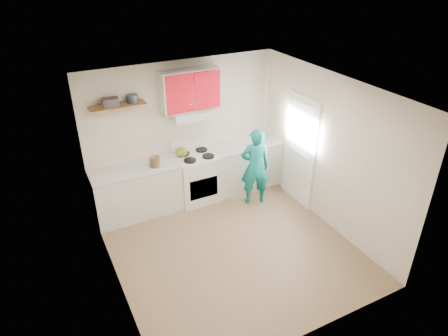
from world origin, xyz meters
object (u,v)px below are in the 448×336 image
stove (197,177)px  kettle (182,152)px  tin (132,98)px  crock (155,162)px  person (255,167)px

stove → kettle: 0.61m
tin → crock: tin is taller
person → crock: bearing=3.8°
stove → crock: bearing=-175.7°
person → kettle: bearing=-9.5°
kettle → person: person is taller
kettle → crock: crock is taller
stove → person: size_ratio=0.62×
stove → tin: size_ratio=4.63×
crock → stove: bearing=4.3°
stove → crock: (-0.79, -0.06, 0.54)m
kettle → person: bearing=-13.3°
stove → person: bearing=-32.5°
tin → person: 2.47m
stove → tin: (-0.99, 0.21, 1.64)m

